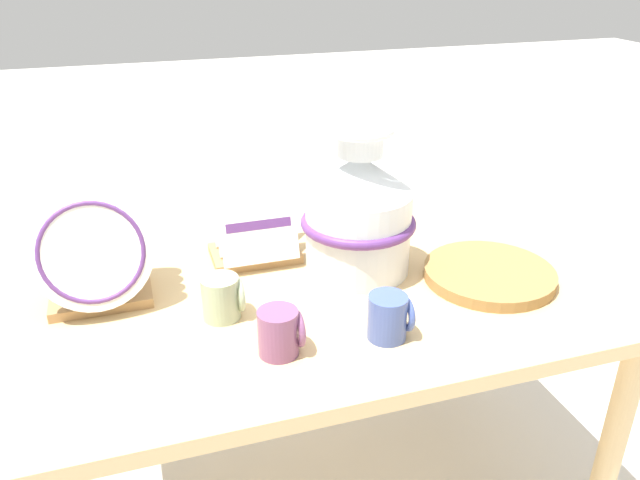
{
  "coord_description": "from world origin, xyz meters",
  "views": [
    {
      "loc": [
        -0.38,
        -1.18,
        1.38
      ],
      "look_at": [
        0.0,
        0.0,
        0.78
      ],
      "focal_mm": 35.0,
      "sensor_mm": 36.0,
      "label": 1
    }
  ],
  "objects_px": {
    "dish_rack_round_plates": "(94,256)",
    "mug_cobalt_glaze": "(389,317)",
    "dish_rack_square_plates": "(254,234)",
    "wicker_charger_stack": "(489,274)",
    "mug_sage_glaze": "(223,297)",
    "ceramic_vase": "(359,211)",
    "mug_plum_glaze": "(281,332)"
  },
  "relations": [
    {
      "from": "dish_rack_round_plates",
      "to": "mug_cobalt_glaze",
      "type": "distance_m",
      "value": 0.63
    },
    {
      "from": "dish_rack_square_plates",
      "to": "mug_cobalt_glaze",
      "type": "distance_m",
      "value": 0.45
    },
    {
      "from": "wicker_charger_stack",
      "to": "mug_sage_glaze",
      "type": "bearing_deg",
      "value": 177.4
    },
    {
      "from": "wicker_charger_stack",
      "to": "dish_rack_round_plates",
      "type": "bearing_deg",
      "value": 168.98
    },
    {
      "from": "mug_cobalt_glaze",
      "to": "dish_rack_square_plates",
      "type": "bearing_deg",
      "value": 113.29
    },
    {
      "from": "mug_sage_glaze",
      "to": "mug_cobalt_glaze",
      "type": "bearing_deg",
      "value": -29.8
    },
    {
      "from": "dish_rack_square_plates",
      "to": "mug_sage_glaze",
      "type": "xyz_separation_m",
      "value": [
        -0.12,
        -0.25,
        -0.02
      ]
    },
    {
      "from": "ceramic_vase",
      "to": "wicker_charger_stack",
      "type": "relative_size",
      "value": 1.18
    },
    {
      "from": "dish_rack_square_plates",
      "to": "wicker_charger_stack",
      "type": "bearing_deg",
      "value": -29.01
    },
    {
      "from": "ceramic_vase",
      "to": "wicker_charger_stack",
      "type": "xyz_separation_m",
      "value": [
        0.27,
        -0.14,
        -0.14
      ]
    },
    {
      "from": "mug_plum_glaze",
      "to": "mug_sage_glaze",
      "type": "height_order",
      "value": "same"
    },
    {
      "from": "wicker_charger_stack",
      "to": "mug_sage_glaze",
      "type": "distance_m",
      "value": 0.61
    },
    {
      "from": "mug_plum_glaze",
      "to": "mug_cobalt_glaze",
      "type": "distance_m",
      "value": 0.22
    },
    {
      "from": "mug_cobalt_glaze",
      "to": "mug_sage_glaze",
      "type": "distance_m",
      "value": 0.34
    },
    {
      "from": "dish_rack_square_plates",
      "to": "mug_cobalt_glaze",
      "type": "xyz_separation_m",
      "value": [
        0.18,
        -0.42,
        -0.02
      ]
    },
    {
      "from": "mug_cobalt_glaze",
      "to": "ceramic_vase",
      "type": "bearing_deg",
      "value": 81.96
    },
    {
      "from": "dish_rack_square_plates",
      "to": "wicker_charger_stack",
      "type": "xyz_separation_m",
      "value": [
        0.49,
        -0.27,
        -0.05
      ]
    },
    {
      "from": "wicker_charger_stack",
      "to": "dish_rack_square_plates",
      "type": "bearing_deg",
      "value": 150.99
    },
    {
      "from": "dish_rack_square_plates",
      "to": "mug_plum_glaze",
      "type": "height_order",
      "value": "dish_rack_square_plates"
    },
    {
      "from": "wicker_charger_stack",
      "to": "mug_cobalt_glaze",
      "type": "relative_size",
      "value": 3.24
    },
    {
      "from": "dish_rack_round_plates",
      "to": "wicker_charger_stack",
      "type": "xyz_separation_m",
      "value": [
        0.85,
        -0.17,
        -0.1
      ]
    },
    {
      "from": "dish_rack_square_plates",
      "to": "wicker_charger_stack",
      "type": "relative_size",
      "value": 0.71
    },
    {
      "from": "dish_rack_round_plates",
      "to": "mug_cobalt_glaze",
      "type": "xyz_separation_m",
      "value": [
        0.54,
        -0.31,
        -0.07
      ]
    },
    {
      "from": "ceramic_vase",
      "to": "mug_sage_glaze",
      "type": "xyz_separation_m",
      "value": [
        -0.34,
        -0.11,
        -0.1
      ]
    },
    {
      "from": "ceramic_vase",
      "to": "mug_sage_glaze",
      "type": "height_order",
      "value": "ceramic_vase"
    },
    {
      "from": "mug_cobalt_glaze",
      "to": "mug_sage_glaze",
      "type": "height_order",
      "value": "same"
    },
    {
      "from": "dish_rack_square_plates",
      "to": "mug_cobalt_glaze",
      "type": "relative_size",
      "value": 2.29
    },
    {
      "from": "ceramic_vase",
      "to": "dish_rack_square_plates",
      "type": "height_order",
      "value": "ceramic_vase"
    },
    {
      "from": "ceramic_vase",
      "to": "dish_rack_square_plates",
      "type": "bearing_deg",
      "value": 148.71
    },
    {
      "from": "mug_cobalt_glaze",
      "to": "dish_rack_round_plates",
      "type": "bearing_deg",
      "value": 150.25
    },
    {
      "from": "dish_rack_round_plates",
      "to": "mug_plum_glaze",
      "type": "xyz_separation_m",
      "value": [
        0.32,
        -0.3,
        -0.07
      ]
    },
    {
      "from": "dish_rack_round_plates",
      "to": "dish_rack_square_plates",
      "type": "xyz_separation_m",
      "value": [
        0.36,
        0.11,
        -0.05
      ]
    }
  ]
}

